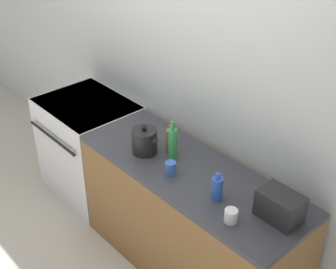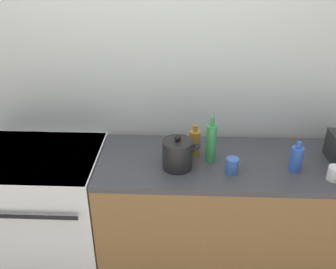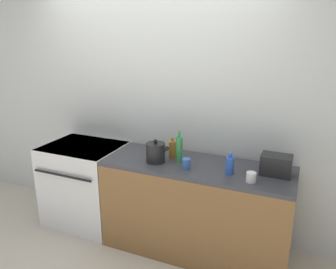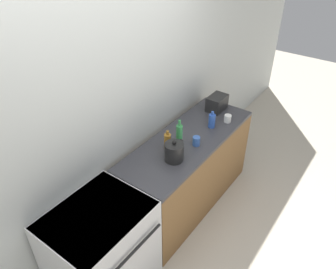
# 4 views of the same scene
# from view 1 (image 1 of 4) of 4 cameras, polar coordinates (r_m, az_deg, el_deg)

# --- Properties ---
(ground_plane) EXTENTS (12.00, 12.00, 0.00)m
(ground_plane) POSITION_cam_1_polar(r_m,az_deg,el_deg) (3.86, -7.39, -12.86)
(ground_plane) COLOR beige
(wall_back) EXTENTS (8.00, 0.05, 2.60)m
(wall_back) POSITION_cam_1_polar(r_m,az_deg,el_deg) (3.48, 0.55, 8.09)
(wall_back) COLOR silver
(wall_back) RESTS_ON ground_plane
(stove) EXTENTS (0.79, 0.68, 0.88)m
(stove) POSITION_cam_1_polar(r_m,az_deg,el_deg) (4.15, -9.45, -1.49)
(stove) COLOR silver
(stove) RESTS_ON ground_plane
(counter_block) EXTENTS (1.70, 0.61, 0.88)m
(counter_block) POSITION_cam_1_polar(r_m,az_deg,el_deg) (3.35, 2.54, -10.52)
(counter_block) COLOR brown
(counter_block) RESTS_ON ground_plane
(kettle) EXTENTS (0.22, 0.18, 0.21)m
(kettle) POSITION_cam_1_polar(r_m,az_deg,el_deg) (3.21, -2.85, -0.79)
(kettle) COLOR black
(kettle) RESTS_ON counter_block
(toaster) EXTENTS (0.25, 0.17, 0.17)m
(toaster) POSITION_cam_1_polar(r_m,az_deg,el_deg) (2.73, 13.48, -8.48)
(toaster) COLOR black
(toaster) RESTS_ON counter_block
(bottle_green) EXTENTS (0.06, 0.06, 0.29)m
(bottle_green) POSITION_cam_1_polar(r_m,az_deg,el_deg) (3.11, 0.56, -1.18)
(bottle_green) COLOR #338C47
(bottle_green) RESTS_ON counter_block
(bottle_amber) EXTENTS (0.07, 0.07, 0.20)m
(bottle_amber) POSITION_cam_1_polar(r_m,az_deg,el_deg) (3.23, 0.34, -0.64)
(bottle_amber) COLOR #9E6B23
(bottle_amber) RESTS_ON counter_block
(bottle_blue) EXTENTS (0.07, 0.07, 0.19)m
(bottle_blue) POSITION_cam_1_polar(r_m,az_deg,el_deg) (2.81, 6.00, -6.53)
(bottle_blue) COLOR #2D56B7
(bottle_blue) RESTS_ON counter_block
(cup_white) EXTENTS (0.08, 0.08, 0.08)m
(cup_white) POSITION_cam_1_polar(r_m,az_deg,el_deg) (2.69, 7.68, -9.79)
(cup_white) COLOR white
(cup_white) RESTS_ON counter_block
(cup_blue) EXTENTS (0.07, 0.07, 0.09)m
(cup_blue) POSITION_cam_1_polar(r_m,az_deg,el_deg) (3.01, 0.30, -4.14)
(cup_blue) COLOR #3860B2
(cup_blue) RESTS_ON counter_block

